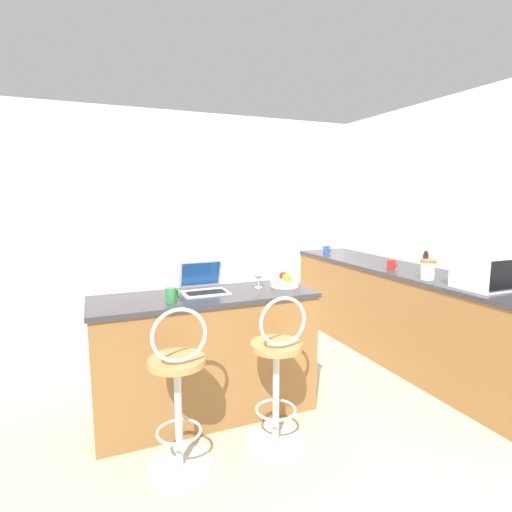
% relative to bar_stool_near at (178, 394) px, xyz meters
% --- Properties ---
extents(ground_plane, '(20.00, 20.00, 0.00)m').
position_rel_bar_stool_near_xyz_m(ground_plane, '(0.78, -0.13, -0.49)').
color(ground_plane, '#BCAD8E').
extents(wall_back, '(12.00, 0.06, 2.60)m').
position_rel_bar_stool_near_xyz_m(wall_back, '(0.78, 2.42, 0.81)').
color(wall_back, silver).
rests_on(wall_back, ground_plane).
extents(breakfast_bar, '(1.64, 0.58, 0.94)m').
position_rel_bar_stool_near_xyz_m(breakfast_bar, '(0.32, 0.56, -0.02)').
color(breakfast_bar, olive).
rests_on(breakfast_bar, ground_plane).
extents(counter_right, '(0.68, 3.04, 0.94)m').
position_rel_bar_stool_near_xyz_m(counter_right, '(2.46, 0.88, -0.02)').
color(counter_right, olive).
rests_on(counter_right, ground_plane).
extents(bar_stool_near, '(0.40, 0.40, 1.04)m').
position_rel_bar_stool_near_xyz_m(bar_stool_near, '(0.00, 0.00, 0.00)').
color(bar_stool_near, silver).
rests_on(bar_stool_near, ground_plane).
extents(bar_stool_far, '(0.40, 0.40, 1.04)m').
position_rel_bar_stool_near_xyz_m(bar_stool_far, '(0.65, 0.00, 0.00)').
color(bar_stool_far, silver).
rests_on(bar_stool_far, ground_plane).
extents(laptop, '(0.33, 0.29, 0.23)m').
position_rel_bar_stool_near_xyz_m(laptop, '(0.34, 0.65, 0.50)').
color(laptop, silver).
rests_on(laptop, breakfast_bar).
extents(microwave, '(0.49, 0.35, 0.28)m').
position_rel_bar_stool_near_xyz_m(microwave, '(2.45, -0.09, 0.58)').
color(microwave, white).
rests_on(microwave, counter_right).
extents(pepper_mill, '(0.05, 0.05, 0.22)m').
position_rel_bar_stool_near_xyz_m(pepper_mill, '(2.43, 0.54, 0.55)').
color(pepper_mill, '#331E14').
rests_on(pepper_mill, counter_right).
extents(mug_green, '(0.09, 0.07, 0.10)m').
position_rel_bar_stool_near_xyz_m(mug_green, '(0.06, 0.43, 0.50)').
color(mug_green, '#338447').
rests_on(mug_green, breakfast_bar).
extents(mug_red, '(0.09, 0.08, 0.10)m').
position_rel_bar_stool_near_xyz_m(mug_red, '(2.29, 0.84, 0.49)').
color(mug_red, red).
rests_on(mug_red, counter_right).
extents(fruit_bowl, '(0.24, 0.24, 0.11)m').
position_rel_bar_stool_near_xyz_m(fruit_bowl, '(0.99, 0.58, 0.48)').
color(fruit_bowl, silver).
rests_on(fruit_bowl, breakfast_bar).
extents(mug_blue, '(0.10, 0.08, 0.09)m').
position_rel_bar_stool_near_xyz_m(mug_blue, '(2.31, 2.04, 0.49)').
color(mug_blue, '#2D51AD').
rests_on(mug_blue, counter_right).
extents(storage_jar, '(0.13, 0.13, 0.17)m').
position_rel_bar_stool_near_xyz_m(storage_jar, '(2.25, 0.34, 0.53)').
color(storage_jar, silver).
rests_on(storage_jar, counter_right).
extents(wine_glass_tall, '(0.07, 0.07, 0.15)m').
position_rel_bar_stool_near_xyz_m(wine_glass_tall, '(0.78, 0.61, 0.55)').
color(wine_glass_tall, silver).
rests_on(wine_glass_tall, breakfast_bar).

